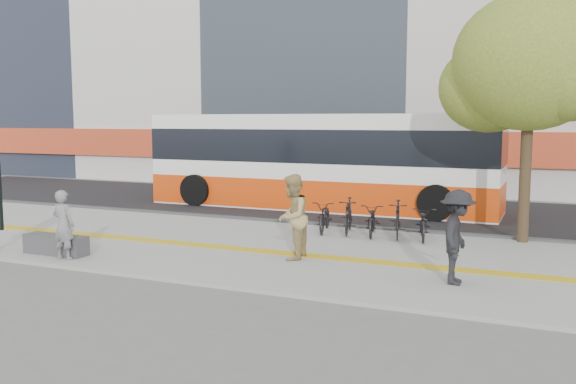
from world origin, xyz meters
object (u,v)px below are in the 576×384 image
at_px(bench, 56,245).
at_px(street_tree, 529,65).
at_px(bus, 319,164).
at_px(seated_woman, 63,225).
at_px(pedestrian_tan, 292,217).
at_px(pedestrian_dark, 457,237).

bearing_deg(bench, street_tree, 31.62).
height_order(bench, bus, bus).
bearing_deg(street_tree, seated_woman, -145.61).
relative_size(pedestrian_tan, pedestrian_dark, 1.06).
bearing_deg(pedestrian_dark, bench, 95.73).
relative_size(bus, pedestrian_dark, 6.90).
xyz_separation_m(street_tree, pedestrian_dark, (-0.92, -4.94, -3.54)).
height_order(bus, pedestrian_tan, bus).
xyz_separation_m(bench, pedestrian_dark, (8.86, 1.08, 0.67)).
relative_size(bench, street_tree, 0.25).
bearing_deg(bench, bus, 73.76).
bearing_deg(bus, bench, -106.24).
height_order(seated_woman, pedestrian_dark, pedestrian_dark).
xyz_separation_m(street_tree, seated_woman, (-9.24, -6.32, -3.66)).
distance_m(bus, pedestrian_dark, 10.54).
xyz_separation_m(bus, pedestrian_tan, (2.36, -7.95, -0.58)).
distance_m(bench, pedestrian_tan, 5.52).
bearing_deg(seated_woman, pedestrian_tan, -155.42).
height_order(street_tree, seated_woman, street_tree).
relative_size(street_tree, seated_woman, 4.06).
distance_m(bench, bus, 10.19).
bearing_deg(pedestrian_tan, bus, -168.94).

